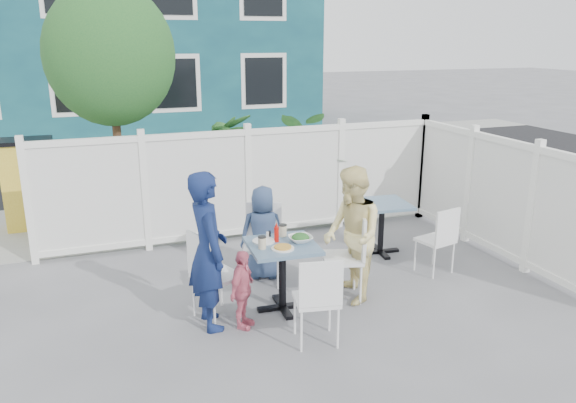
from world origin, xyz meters
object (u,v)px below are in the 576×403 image
object	(u,v)px
spare_table	(382,214)
chair_left	(210,270)
toddler	(242,290)
chair_near	(318,295)
main_table	(282,259)
man	(208,251)
utility_cabinet	(30,186)
woman	(352,235)
boy	(263,233)
chair_back	(263,237)
chair_right	(350,250)

from	to	relation	value
spare_table	chair_left	distance (m)	2.79
toddler	chair_near	bearing A→B (deg)	-96.31
main_table	man	size ratio (longest dim) A/B	0.46
spare_table	utility_cabinet	bearing A→B (deg)	148.02
spare_table	woman	bearing A→B (deg)	-131.92
spare_table	boy	bearing A→B (deg)	-173.02
spare_table	toddler	xyz separation A→B (m)	(-2.31, -1.33, -0.14)
woman	boy	bearing A→B (deg)	-134.73
main_table	chair_back	distance (m)	0.80
main_table	chair_left	world-z (taller)	chair_left
chair_near	toddler	world-z (taller)	chair_near
chair_left	chair_near	bearing A→B (deg)	22.22
main_table	chair_back	size ratio (longest dim) A/B	0.79
chair_left	main_table	bearing A→B (deg)	65.77
chair_back	toddler	size ratio (longest dim) A/B	1.15
man	boy	world-z (taller)	man
utility_cabinet	chair_right	size ratio (longest dim) A/B	1.35
utility_cabinet	chair_near	distance (m)	5.48
main_table	toddler	bearing A→B (deg)	-154.67
main_table	chair_near	xyz separation A→B (m)	(0.06, -0.83, -0.06)
chair_near	woman	size ratio (longest dim) A/B	0.59
main_table	chair_near	size ratio (longest dim) A/B	0.83
man	toddler	world-z (taller)	man
utility_cabinet	chair_back	distance (m)	4.15
chair_near	boy	world-z (taller)	boy
chair_left	chair_back	size ratio (longest dim) A/B	1.01
utility_cabinet	toddler	xyz separation A→B (m)	(2.19, -4.15, -0.25)
main_table	toddler	world-z (taller)	toddler
chair_left	chair_back	xyz separation A→B (m)	(0.81, 0.77, -0.01)
chair_left	woman	xyz separation A→B (m)	(1.57, -0.06, 0.20)
chair_right	woman	size ratio (longest dim) A/B	0.65
utility_cabinet	boy	distance (m)	4.10
utility_cabinet	man	world-z (taller)	man
utility_cabinet	boy	bearing A→B (deg)	-46.37
woman	toddler	xyz separation A→B (m)	(-1.31, -0.21, -0.35)
utility_cabinet	chair_near	size ratio (longest dim) A/B	1.47
spare_table	chair_left	world-z (taller)	chair_left
chair_back	toddler	xyz separation A→B (m)	(-0.55, -1.04, -0.14)
chair_left	chair_right	size ratio (longest dim) A/B	0.98
spare_table	boy	world-z (taller)	boy
man	spare_table	bearing A→B (deg)	-68.46
chair_left	toddler	size ratio (longest dim) A/B	1.16
woman	utility_cabinet	bearing A→B (deg)	-131.78
chair_near	boy	size ratio (longest dim) A/B	0.79
main_table	chair_left	distance (m)	0.77
main_table	chair_right	xyz separation A→B (m)	(0.80, 0.01, -0.01)
chair_back	chair_near	bearing A→B (deg)	112.25
chair_right	chair_back	world-z (taller)	chair_right
chair_near	boy	distance (m)	1.70
chair_right	boy	bearing A→B (deg)	56.74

